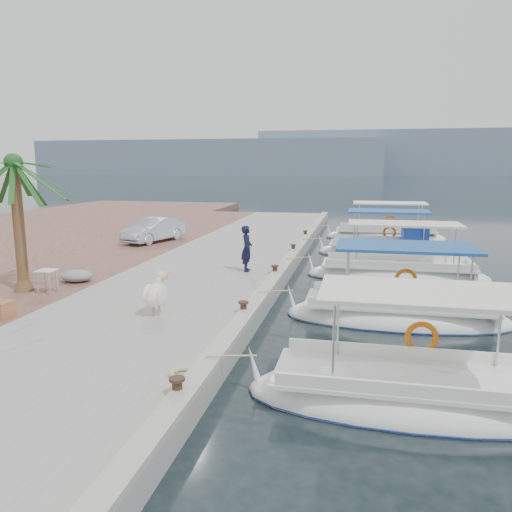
{
  "coord_description": "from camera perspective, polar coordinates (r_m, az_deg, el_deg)",
  "views": [
    {
      "loc": [
        2.67,
        -16.16,
        4.47
      ],
      "look_at": [
        -1.0,
        1.22,
        1.2
      ],
      "focal_mm": 35.0,
      "sensor_mm": 36.0,
      "label": 1
    }
  ],
  "objects": [
    {
      "name": "fishing_caique_b",
      "position": [
        15.11,
        15.78,
        -6.69
      ],
      "size": [
        6.41,
        2.36,
        2.83
      ],
      "color": "white",
      "rests_on": "ground"
    },
    {
      "name": "fishing_caique_a",
      "position": [
        10.16,
        17.06,
        -15.36
      ],
      "size": [
        6.18,
        2.24,
        2.83
      ],
      "color": "white",
      "rests_on": "ground"
    },
    {
      "name": "fishing_caique_e",
      "position": [
        31.27,
        14.54,
        2.11
      ],
      "size": [
        7.13,
        2.38,
        2.83
      ],
      "color": "white",
      "rests_on": "ground"
    },
    {
      "name": "parked_car",
      "position": [
        26.45,
        -11.61,
        2.94
      ],
      "size": [
        2.39,
        3.98,
        1.24
      ],
      "primitive_type": "imported",
      "rotation": [
        0.0,
        0.0,
        -0.31
      ],
      "color": "silver",
      "rests_on": "cobblestone_strip"
    },
    {
      "name": "date_palm",
      "position": [
        17.15,
        -25.98,
        9.47
      ],
      "size": [
        4.6,
        4.6,
        4.93
      ],
      "color": "brown",
      "rests_on": "cobblestone_strip"
    },
    {
      "name": "fisherman",
      "position": [
        18.68,
        -1.06,
        0.86
      ],
      "size": [
        0.5,
        0.68,
        1.73
      ],
      "primitive_type": "imported",
      "rotation": [
        0.0,
        0.0,
        1.71
      ],
      "color": "black",
      "rests_on": "concrete_quay"
    },
    {
      "name": "quay_curb",
      "position": [
        21.71,
        4.08,
        0.03
      ],
      "size": [
        0.44,
        40.0,
        0.12
      ],
      "primitive_type": "cube",
      "color": "#9F9B8D",
      "rests_on": "concrete_quay"
    },
    {
      "name": "fishing_caique_d",
      "position": [
        25.79,
        14.61,
        0.55
      ],
      "size": [
        6.51,
        2.29,
        2.83
      ],
      "color": "white",
      "rests_on": "ground"
    },
    {
      "name": "wooden_crate",
      "position": [
        14.76,
        -27.2,
        -5.48
      ],
      "size": [
        0.55,
        0.55,
        0.44
      ],
      "primitive_type": "cube",
      "color": "brown",
      "rests_on": "cobblestone_strip"
    },
    {
      "name": "mooring_bollards",
      "position": [
        18.31,
        2.18,
        -1.48
      ],
      "size": [
        0.28,
        20.28,
        0.33
      ],
      "color": "black",
      "rests_on": "concrete_quay"
    },
    {
      "name": "cobblestone_strip",
      "position": [
        24.07,
        -14.59,
        -0.0
      ],
      "size": [
        4.0,
        40.0,
        0.5
      ],
      "primitive_type": "cube",
      "color": "brown",
      "rests_on": "ground"
    },
    {
      "name": "fishing_caique_c",
      "position": [
        20.56,
        15.8,
        -2.17
      ],
      "size": [
        7.13,
        2.15,
        2.83
      ],
      "color": "white",
      "rests_on": "ground"
    },
    {
      "name": "tarp_bundle",
      "position": [
        18.21,
        -19.81,
        -2.14
      ],
      "size": [
        1.1,
        0.9,
        0.4
      ],
      "primitive_type": "ellipsoid",
      "color": "gray",
      "rests_on": "cobblestone_strip"
    },
    {
      "name": "concrete_quay",
      "position": [
        22.31,
        -3.02,
        -0.48
      ],
      "size": [
        6.0,
        40.0,
        0.5
      ],
      "primitive_type": "cube",
      "color": "gray",
      "rests_on": "ground"
    },
    {
      "name": "folding_table",
      "position": [
        16.88,
        -22.79,
        -2.18
      ],
      "size": [
        0.55,
        0.55,
        0.73
      ],
      "color": "silver",
      "rests_on": "cobblestone_strip"
    },
    {
      "name": "ground",
      "position": [
        16.98,
        2.46,
        -4.84
      ],
      "size": [
        400.0,
        400.0,
        0.0
      ],
      "primitive_type": "plane",
      "color": "black",
      "rests_on": "ground"
    },
    {
      "name": "pelican",
      "position": [
        13.61,
        -11.34,
        -4.24
      ],
      "size": [
        0.49,
        1.41,
        1.1
      ],
      "color": "tan",
      "rests_on": "concrete_quay"
    },
    {
      "name": "rope_coil",
      "position": [
        9.86,
        -8.36,
        -13.12
      ],
      "size": [
        0.54,
        0.54,
        0.1
      ],
      "primitive_type": "torus",
      "color": "#C6B284",
      "rests_on": "concrete_quay"
    },
    {
      "name": "distant_hills",
      "position": [
        219.34,
        19.34,
        10.68
      ],
      "size": [
        330.0,
        60.0,
        18.0
      ],
      "color": "slate",
      "rests_on": "ground"
    }
  ]
}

